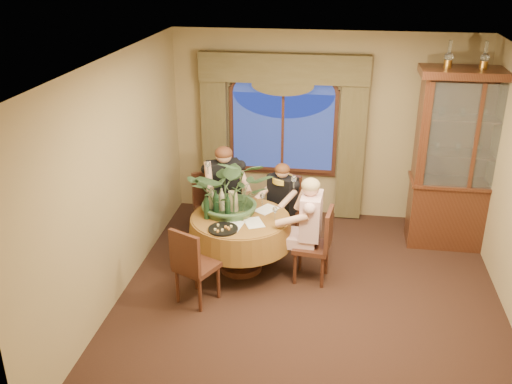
# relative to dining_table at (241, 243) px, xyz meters

# --- Properties ---
(floor) EXTENTS (5.00, 5.00, 0.00)m
(floor) POSITION_rel_dining_table_xyz_m (0.93, -0.61, -0.38)
(floor) COLOR black
(floor) RESTS_ON ground
(wall_back) EXTENTS (4.50, 0.00, 4.50)m
(wall_back) POSITION_rel_dining_table_xyz_m (0.93, 1.89, 1.02)
(wall_back) COLOR #8C7A55
(wall_back) RESTS_ON ground
(ceiling) EXTENTS (5.00, 5.00, 0.00)m
(ceiling) POSITION_rel_dining_table_xyz_m (0.93, -0.61, 2.42)
(ceiling) COLOR white
(ceiling) RESTS_ON wall_back
(window) EXTENTS (1.62, 0.10, 1.32)m
(window) POSITION_rel_dining_table_xyz_m (0.33, 1.82, 0.92)
(window) COLOR navy
(window) RESTS_ON wall_back
(arched_transom) EXTENTS (1.60, 0.06, 0.44)m
(arched_transom) POSITION_rel_dining_table_xyz_m (0.33, 1.82, 1.71)
(arched_transom) COLOR navy
(arched_transom) RESTS_ON wall_back
(drapery_left) EXTENTS (0.38, 0.14, 2.32)m
(drapery_left) POSITION_rel_dining_table_xyz_m (-0.70, 1.77, 0.80)
(drapery_left) COLOR #453D22
(drapery_left) RESTS_ON floor
(drapery_right) EXTENTS (0.38, 0.14, 2.32)m
(drapery_right) POSITION_rel_dining_table_xyz_m (1.36, 1.77, 0.80)
(drapery_right) COLOR #453D22
(drapery_right) RESTS_ON floor
(swag_valance) EXTENTS (2.45, 0.16, 0.42)m
(swag_valance) POSITION_rel_dining_table_xyz_m (0.33, 1.74, 1.90)
(swag_valance) COLOR #453D22
(swag_valance) RESTS_ON wall_back
(dining_table) EXTENTS (1.36, 1.36, 0.75)m
(dining_table) POSITION_rel_dining_table_xyz_m (0.00, 0.00, 0.00)
(dining_table) COLOR #913D18
(dining_table) RESTS_ON floor
(china_cabinet) EXTENTS (1.52, 0.60, 2.46)m
(china_cabinet) POSITION_rel_dining_table_xyz_m (2.89, 1.14, 0.86)
(china_cabinet) COLOR #35170C
(china_cabinet) RESTS_ON floor
(oil_lamp_left) EXTENTS (0.11, 0.11, 0.34)m
(oil_lamp_left) POSITION_rel_dining_table_xyz_m (2.46, 1.14, 2.26)
(oil_lamp_left) COLOR #A5722D
(oil_lamp_left) RESTS_ON china_cabinet
(oil_lamp_center) EXTENTS (0.11, 0.11, 0.34)m
(oil_lamp_center) POSITION_rel_dining_table_xyz_m (2.89, 1.14, 2.26)
(oil_lamp_center) COLOR #A5722D
(oil_lamp_center) RESTS_ON china_cabinet
(chair_right) EXTENTS (0.46, 0.46, 0.96)m
(chair_right) POSITION_rel_dining_table_xyz_m (0.91, -0.10, 0.10)
(chair_right) COLOR black
(chair_right) RESTS_ON floor
(chair_back_right) EXTENTS (0.56, 0.56, 0.96)m
(chair_back_right) POSITION_rel_dining_table_xyz_m (0.41, 0.82, 0.10)
(chair_back_right) COLOR black
(chair_back_right) RESTS_ON floor
(chair_back) EXTENTS (0.59, 0.59, 0.96)m
(chair_back) POSITION_rel_dining_table_xyz_m (-0.54, 0.77, 0.10)
(chair_back) COLOR black
(chair_back) RESTS_ON floor
(chair_front_left) EXTENTS (0.56, 0.56, 0.96)m
(chair_front_left) POSITION_rel_dining_table_xyz_m (-0.37, -0.78, 0.10)
(chair_front_left) COLOR black
(chair_front_left) RESTS_ON floor
(person_pink) EXTENTS (0.47, 0.50, 1.34)m
(person_pink) POSITION_rel_dining_table_xyz_m (0.89, -0.05, 0.30)
(person_pink) COLOR #D3A8AA
(person_pink) RESTS_ON floor
(person_back) EXTENTS (0.65, 0.63, 1.40)m
(person_back) POSITION_rel_dining_table_xyz_m (-0.37, 0.78, 0.33)
(person_back) COLOR black
(person_back) RESTS_ON floor
(person_scarf) EXTENTS (0.58, 0.56, 1.21)m
(person_scarf) POSITION_rel_dining_table_xyz_m (0.45, 0.76, 0.23)
(person_scarf) COLOR black
(person_scarf) RESTS_ON floor
(stoneware_vase) EXTENTS (0.15, 0.15, 0.28)m
(stoneware_vase) POSITION_rel_dining_table_xyz_m (-0.12, 0.13, 0.51)
(stoneware_vase) COLOR tan
(stoneware_vase) RESTS_ON dining_table
(centerpiece_plant) EXTENTS (1.07, 1.19, 0.93)m
(centerpiece_plant) POSITION_rel_dining_table_xyz_m (-0.12, 0.15, 1.04)
(centerpiece_plant) COLOR #375833
(centerpiece_plant) RESTS_ON dining_table
(olive_bowl) EXTENTS (0.17, 0.17, 0.05)m
(olive_bowl) POSITION_rel_dining_table_xyz_m (0.04, -0.03, 0.40)
(olive_bowl) COLOR #47532B
(olive_bowl) RESTS_ON dining_table
(cheese_platter) EXTENTS (0.36, 0.36, 0.02)m
(cheese_platter) POSITION_rel_dining_table_xyz_m (-0.14, -0.39, 0.39)
(cheese_platter) COLOR black
(cheese_platter) RESTS_ON dining_table
(wine_bottle_0) EXTENTS (0.07, 0.07, 0.33)m
(wine_bottle_0) POSITION_rel_dining_table_xyz_m (-0.25, 0.08, 0.54)
(wine_bottle_0) COLOR tan
(wine_bottle_0) RESTS_ON dining_table
(wine_bottle_1) EXTENTS (0.07, 0.07, 0.33)m
(wine_bottle_1) POSITION_rel_dining_table_xyz_m (-0.27, 0.15, 0.54)
(wine_bottle_1) COLOR black
(wine_bottle_1) RESTS_ON dining_table
(wine_bottle_2) EXTENTS (0.07, 0.07, 0.33)m
(wine_bottle_2) POSITION_rel_dining_table_xyz_m (-0.39, 0.13, 0.54)
(wine_bottle_2) COLOR tan
(wine_bottle_2) RESTS_ON dining_table
(wine_bottle_3) EXTENTS (0.07, 0.07, 0.33)m
(wine_bottle_3) POSITION_rel_dining_table_xyz_m (-0.31, 0.01, 0.54)
(wine_bottle_3) COLOR black
(wine_bottle_3) RESTS_ON dining_table
(wine_bottle_4) EXTENTS (0.07, 0.07, 0.33)m
(wine_bottle_4) POSITION_rel_dining_table_xyz_m (-0.40, -0.11, 0.54)
(wine_bottle_4) COLOR black
(wine_bottle_4) RESTS_ON dining_table
(wine_bottle_5) EXTENTS (0.07, 0.07, 0.33)m
(wine_bottle_5) POSITION_rel_dining_table_xyz_m (-0.14, -0.08, 0.54)
(wine_bottle_5) COLOR black
(wine_bottle_5) RESTS_ON dining_table
(tasting_paper_0) EXTENTS (0.32, 0.36, 0.00)m
(tasting_paper_0) POSITION_rel_dining_table_xyz_m (0.20, -0.15, 0.38)
(tasting_paper_0) COLOR white
(tasting_paper_0) RESTS_ON dining_table
(tasting_paper_1) EXTENTS (0.34, 0.37, 0.00)m
(tasting_paper_1) POSITION_rel_dining_table_xyz_m (0.30, 0.26, 0.38)
(tasting_paper_1) COLOR white
(tasting_paper_1) RESTS_ON dining_table
(tasting_paper_2) EXTENTS (0.25, 0.33, 0.00)m
(tasting_paper_2) POSITION_rel_dining_table_xyz_m (-0.04, -0.27, 0.38)
(tasting_paper_2) COLOR white
(tasting_paper_2) RESTS_ON dining_table
(wine_glass_person_pink) EXTENTS (0.07, 0.07, 0.18)m
(wine_glass_person_pink) POSITION_rel_dining_table_xyz_m (0.44, -0.02, 0.46)
(wine_glass_person_pink) COLOR silver
(wine_glass_person_pink) RESTS_ON dining_table
(wine_glass_person_back) EXTENTS (0.07, 0.07, 0.18)m
(wine_glass_person_back) POSITION_rel_dining_table_xyz_m (-0.19, 0.40, 0.46)
(wine_glass_person_back) COLOR silver
(wine_glass_person_back) RESTS_ON dining_table
(wine_glass_person_scarf) EXTENTS (0.07, 0.07, 0.18)m
(wine_glass_person_scarf) POSITION_rel_dining_table_xyz_m (0.22, 0.38, 0.46)
(wine_glass_person_scarf) COLOR silver
(wine_glass_person_scarf) RESTS_ON dining_table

